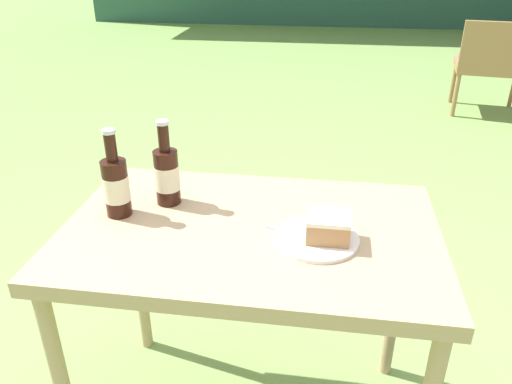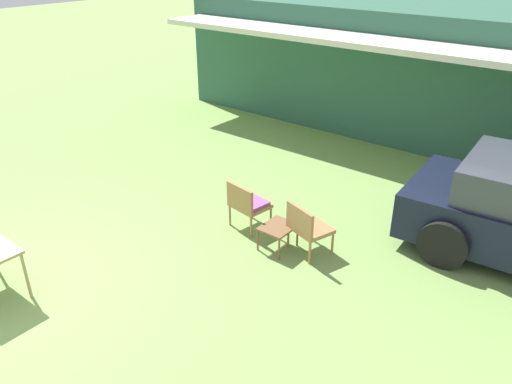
# 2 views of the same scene
# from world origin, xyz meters

# --- Properties ---
(wicker_chair_cushioned) EXTENTS (0.63, 0.56, 0.79)m
(wicker_chair_cushioned) POSITION_xyz_m (1.52, 3.39, 0.45)
(wicker_chair_cushioned) COLOR #9E7547
(wicker_chair_cushioned) RESTS_ON ground_plane
(patio_table) EXTENTS (0.96, 0.61, 0.71)m
(patio_table) POSITION_xyz_m (0.00, 0.00, 0.64)
(patio_table) COLOR tan
(patio_table) RESTS_ON ground_plane
(cake_on_plate) EXTENTS (0.21, 0.21, 0.07)m
(cake_on_plate) POSITION_xyz_m (0.18, -0.04, 0.74)
(cake_on_plate) COLOR white
(cake_on_plate) RESTS_ON patio_table
(cola_bottle_near) EXTENTS (0.07, 0.07, 0.24)m
(cola_bottle_near) POSITION_xyz_m (-0.25, 0.10, 0.80)
(cola_bottle_near) COLOR black
(cola_bottle_near) RESTS_ON patio_table
(cola_bottle_far) EXTENTS (0.07, 0.07, 0.24)m
(cola_bottle_far) POSITION_xyz_m (-0.36, 0.02, 0.80)
(cola_bottle_far) COLOR black
(cola_bottle_far) RESTS_ON patio_table
(fork) EXTENTS (0.17, 0.06, 0.01)m
(fork) POSITION_xyz_m (0.13, -0.02, 0.72)
(fork) COLOR silver
(fork) RESTS_ON patio_table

